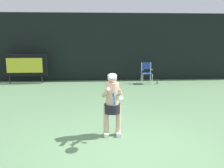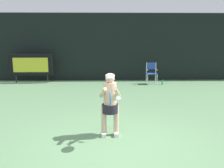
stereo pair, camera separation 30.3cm
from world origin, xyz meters
The scene contains 7 objects.
ground centered at (0.00, -0.19, -0.01)m, with size 18.00×22.00×0.03m.
backdrop_screen centered at (0.00, 8.50, 1.81)m, with size 18.00×0.12×3.66m.
scoreboard centered at (-4.20, 7.76, 0.95)m, with size 2.20×0.21×1.50m.
umpire_chair centered at (2.03, 7.30, 0.62)m, with size 0.52×0.44×1.08m.
water_bottle centered at (2.56, 7.09, 0.12)m, with size 0.07×0.07×0.27m.
tennis_player centered at (-0.18, 0.65, 0.85)m, with size 0.53×0.61×1.54m.
tennis_racket centered at (-0.18, 0.04, 1.08)m, with size 0.03×0.60×0.31m.
Camera 1 is at (-0.57, -5.03, 2.39)m, focal length 39.31 mm.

